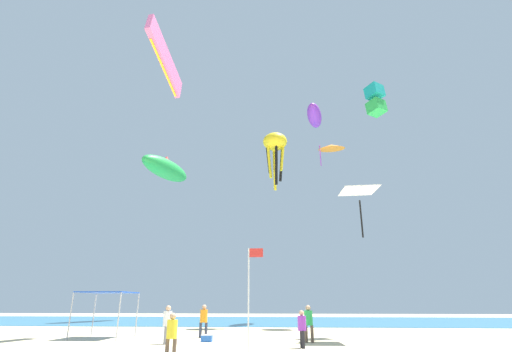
{
  "coord_description": "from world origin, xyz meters",
  "views": [
    {
      "loc": [
        2.84,
        -17.82,
        1.93
      ],
      "look_at": [
        0.94,
        7.33,
        10.54
      ],
      "focal_mm": 26.11,
      "sensor_mm": 36.0,
      "label": 1
    }
  ],
  "objects_px": {
    "person_central": "(172,332)",
    "person_leftmost": "(204,318)",
    "canopy_tent": "(108,294)",
    "person_rightmost": "(302,326)",
    "person_far_shore": "(309,320)",
    "kite_inflatable_green": "(166,169)",
    "kite_delta_orange": "(331,147)",
    "kite_octopus_yellow": "(275,144)",
    "kite_diamond_white": "(359,193)",
    "person_near_tent": "(167,321)",
    "cooler_box": "(207,338)",
    "banner_flag": "(250,290)",
    "kite_parafoil_pink": "(165,59)",
    "kite_box_teal": "(375,100)",
    "kite_inflatable_purple": "(314,116)"
  },
  "relations": [
    {
      "from": "person_near_tent",
      "to": "person_leftmost",
      "type": "height_order",
      "value": "person_leftmost"
    },
    {
      "from": "kite_diamond_white",
      "to": "kite_delta_orange",
      "type": "bearing_deg",
      "value": -4.08
    },
    {
      "from": "canopy_tent",
      "to": "person_far_shore",
      "type": "relative_size",
      "value": 1.56
    },
    {
      "from": "kite_octopus_yellow",
      "to": "kite_delta_orange",
      "type": "distance_m",
      "value": 5.44
    },
    {
      "from": "kite_inflatable_green",
      "to": "kite_diamond_white",
      "type": "relative_size",
      "value": 3.05
    },
    {
      "from": "kite_inflatable_green",
      "to": "kite_box_teal",
      "type": "bearing_deg",
      "value": -107.48
    },
    {
      "from": "person_near_tent",
      "to": "kite_octopus_yellow",
      "type": "distance_m",
      "value": 21.71
    },
    {
      "from": "kite_inflatable_green",
      "to": "kite_inflatable_purple",
      "type": "xyz_separation_m",
      "value": [
        18.99,
        -3.06,
        5.22
      ]
    },
    {
      "from": "kite_inflatable_green",
      "to": "kite_delta_orange",
      "type": "bearing_deg",
      "value": -97.28
    },
    {
      "from": "person_rightmost",
      "to": "kite_diamond_white",
      "type": "relative_size",
      "value": 0.55
    },
    {
      "from": "person_leftmost",
      "to": "person_far_shore",
      "type": "distance_m",
      "value": 6.49
    },
    {
      "from": "person_central",
      "to": "kite_box_teal",
      "type": "bearing_deg",
      "value": 56.87
    },
    {
      "from": "kite_diamond_white",
      "to": "kite_inflatable_purple",
      "type": "height_order",
      "value": "kite_inflatable_purple"
    },
    {
      "from": "kite_diamond_white",
      "to": "person_near_tent",
      "type": "bearing_deg",
      "value": 100.07
    },
    {
      "from": "person_leftmost",
      "to": "cooler_box",
      "type": "height_order",
      "value": "person_leftmost"
    },
    {
      "from": "canopy_tent",
      "to": "person_rightmost",
      "type": "relative_size",
      "value": 1.77
    },
    {
      "from": "person_central",
      "to": "person_leftmost",
      "type": "bearing_deg",
      "value": 105.35
    },
    {
      "from": "kite_parafoil_pink",
      "to": "kite_box_teal",
      "type": "distance_m",
      "value": 16.4
    },
    {
      "from": "banner_flag",
      "to": "cooler_box",
      "type": "xyz_separation_m",
      "value": [
        -2.77,
        5.65,
        -2.22
      ]
    },
    {
      "from": "person_near_tent",
      "to": "person_leftmost",
      "type": "relative_size",
      "value": 0.99
    },
    {
      "from": "person_rightmost",
      "to": "kite_inflatable_green",
      "type": "distance_m",
      "value": 34.57
    },
    {
      "from": "canopy_tent",
      "to": "kite_inflatable_purple",
      "type": "relative_size",
      "value": 0.48
    },
    {
      "from": "banner_flag",
      "to": "person_near_tent",
      "type": "bearing_deg",
      "value": 136.06
    },
    {
      "from": "kite_parafoil_pink",
      "to": "kite_box_teal",
      "type": "height_order",
      "value": "kite_parafoil_pink"
    },
    {
      "from": "kite_box_teal",
      "to": "kite_inflatable_purple",
      "type": "bearing_deg",
      "value": 65.81
    },
    {
      "from": "person_leftmost",
      "to": "kite_inflatable_green",
      "type": "bearing_deg",
      "value": 105.5
    },
    {
      "from": "person_far_shore",
      "to": "banner_flag",
      "type": "height_order",
      "value": "banner_flag"
    },
    {
      "from": "person_near_tent",
      "to": "kite_delta_orange",
      "type": "distance_m",
      "value": 22.98
    },
    {
      "from": "person_central",
      "to": "kite_delta_orange",
      "type": "bearing_deg",
      "value": 75.78
    },
    {
      "from": "kite_parafoil_pink",
      "to": "kite_diamond_white",
      "type": "relative_size",
      "value": 2.15
    },
    {
      "from": "person_far_shore",
      "to": "banner_flag",
      "type": "relative_size",
      "value": 0.45
    },
    {
      "from": "person_leftmost",
      "to": "kite_delta_orange",
      "type": "distance_m",
      "value": 20.46
    },
    {
      "from": "canopy_tent",
      "to": "kite_diamond_white",
      "type": "bearing_deg",
      "value": -1.65
    },
    {
      "from": "cooler_box",
      "to": "kite_delta_orange",
      "type": "height_order",
      "value": "kite_delta_orange"
    },
    {
      "from": "kite_parafoil_pink",
      "to": "kite_diamond_white",
      "type": "distance_m",
      "value": 17.11
    },
    {
      "from": "kite_box_teal",
      "to": "kite_octopus_yellow",
      "type": "distance_m",
      "value": 11.01
    },
    {
      "from": "cooler_box",
      "to": "person_far_shore",
      "type": "bearing_deg",
      "value": 0.24
    },
    {
      "from": "person_near_tent",
      "to": "cooler_box",
      "type": "relative_size",
      "value": 3.15
    },
    {
      "from": "person_near_tent",
      "to": "kite_parafoil_pink",
      "type": "height_order",
      "value": "kite_parafoil_pink"
    },
    {
      "from": "banner_flag",
      "to": "kite_diamond_white",
      "type": "distance_m",
      "value": 10.85
    },
    {
      "from": "person_leftmost",
      "to": "cooler_box",
      "type": "bearing_deg",
      "value": -84.11
    },
    {
      "from": "kite_diamond_white",
      "to": "kite_inflatable_purple",
      "type": "relative_size",
      "value": 0.49
    },
    {
      "from": "person_far_shore",
      "to": "kite_box_teal",
      "type": "relative_size",
      "value": 0.73
    },
    {
      "from": "person_rightmost",
      "to": "person_central",
      "type": "bearing_deg",
      "value": 116.98
    },
    {
      "from": "canopy_tent",
      "to": "cooler_box",
      "type": "height_order",
      "value": "canopy_tent"
    },
    {
      "from": "person_rightmost",
      "to": "kite_inflatable_green",
      "type": "height_order",
      "value": "kite_inflatable_green"
    },
    {
      "from": "person_far_shore",
      "to": "kite_inflatable_purple",
      "type": "height_order",
      "value": "kite_inflatable_purple"
    },
    {
      "from": "person_near_tent",
      "to": "kite_inflatable_purple",
      "type": "distance_m",
      "value": 32.41
    },
    {
      "from": "canopy_tent",
      "to": "person_near_tent",
      "type": "xyz_separation_m",
      "value": [
        4.63,
        -2.96,
        -1.34
      ]
    },
    {
      "from": "person_central",
      "to": "kite_parafoil_pink",
      "type": "relative_size",
      "value": 0.25
    }
  ]
}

